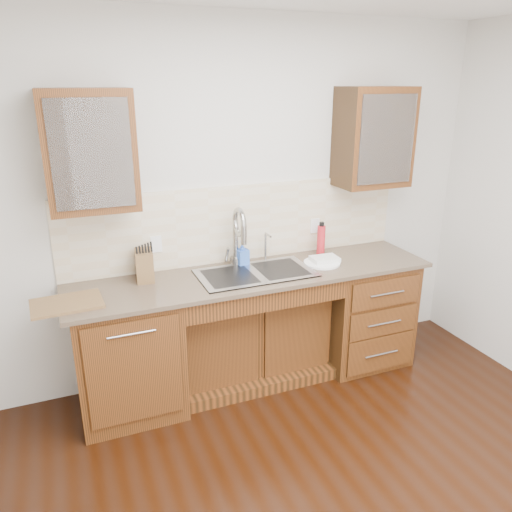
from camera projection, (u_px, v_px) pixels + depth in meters
name	position (u px, v px, depth m)	size (l,w,h in m)	color
wall_back	(237.00, 203.00, 3.83)	(4.00, 0.10, 2.70)	beige
base_cabinet_left	(128.00, 353.00, 3.49)	(0.70, 0.62, 0.88)	#593014
base_cabinet_center	(250.00, 335.00, 3.93)	(1.20, 0.44, 0.70)	#593014
base_cabinet_right	(360.00, 309.00, 4.15)	(0.70, 0.62, 0.88)	#593014
countertop	(255.00, 275.00, 3.65)	(2.70, 0.65, 0.03)	#84705B
backsplash	(240.00, 223.00, 3.83)	(2.70, 0.02, 0.59)	beige
sink	(255.00, 284.00, 3.67)	(0.84, 0.46, 0.19)	#9E9EA5
faucet	(235.00, 240.00, 3.75)	(0.04, 0.04, 0.40)	#999993
filter_tap	(265.00, 246.00, 3.87)	(0.02, 0.02, 0.24)	#999993
upper_cabinet_left	(89.00, 151.00, 3.11)	(0.55, 0.34, 0.75)	#593014
upper_cabinet_right	(373.00, 137.00, 3.85)	(0.55, 0.34, 0.75)	#593014
outlet_left	(156.00, 244.00, 3.61)	(0.08, 0.01, 0.12)	white
outlet_right	(315.00, 226.00, 4.07)	(0.08, 0.01, 0.12)	white
soap_bottle	(242.00, 254.00, 3.77)	(0.08, 0.09, 0.19)	blue
water_bottle	(321.00, 240.00, 3.99)	(0.07, 0.07, 0.24)	red
plate	(322.00, 263.00, 3.83)	(0.28, 0.28, 0.02)	white
dish_towel	(325.00, 259.00, 3.84)	(0.21, 0.15, 0.03)	beige
knife_block	(145.00, 265.00, 3.49)	(0.12, 0.19, 0.22)	#8F6D49
cutting_board	(67.00, 304.00, 3.13)	(0.43, 0.30, 0.02)	#8C6547
cup_left_a	(73.00, 159.00, 3.09)	(0.14, 0.14, 0.11)	silver
cup_left_b	(103.00, 159.00, 3.16)	(0.10, 0.10, 0.09)	silver
cup_right_a	(360.00, 145.00, 3.83)	(0.12, 0.12, 0.09)	white
cup_right_b	(384.00, 145.00, 3.91)	(0.09, 0.09, 0.08)	silver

